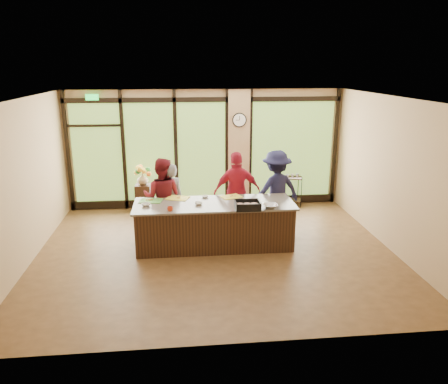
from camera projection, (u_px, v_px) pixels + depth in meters
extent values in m
plane|color=#4D331B|center=(216.00, 252.00, 8.69)|extent=(7.00, 7.00, 0.00)
plane|color=white|center=(215.00, 98.00, 7.85)|extent=(7.00, 7.00, 0.00)
plane|color=tan|center=(205.00, 149.00, 11.13)|extent=(7.00, 0.00, 7.00)
plane|color=tan|center=(24.00, 184.00, 7.92)|extent=(0.00, 6.00, 6.00)
plane|color=tan|center=(392.00, 174.00, 8.62)|extent=(0.00, 6.00, 6.00)
cube|color=tan|center=(239.00, 149.00, 11.16)|extent=(0.55, 0.12, 3.00)
cube|color=black|center=(205.00, 100.00, 10.73)|extent=(6.90, 0.08, 0.12)
cube|color=black|center=(206.00, 201.00, 11.47)|extent=(6.90, 0.08, 0.20)
cube|color=#19D83F|center=(92.00, 97.00, 10.40)|extent=(0.30, 0.04, 0.14)
cube|color=#436523|center=(97.00, 154.00, 10.85)|extent=(1.20, 0.02, 2.50)
cube|color=#436523|center=(150.00, 153.00, 10.98)|extent=(1.20, 0.02, 2.50)
cube|color=#436523|center=(202.00, 152.00, 11.11)|extent=(1.20, 0.02, 2.50)
cube|color=#436523|center=(292.00, 150.00, 11.34)|extent=(2.10, 0.02, 2.50)
cube|color=black|center=(68.00, 152.00, 10.75)|extent=(0.08, 0.08, 3.00)
cube|color=black|center=(124.00, 151.00, 10.88)|extent=(0.08, 0.08, 3.00)
cube|color=black|center=(176.00, 150.00, 11.01)|extent=(0.08, 0.08, 3.00)
cube|color=black|center=(227.00, 149.00, 11.14)|extent=(0.08, 0.08, 3.00)
cube|color=black|center=(250.00, 149.00, 11.20)|extent=(0.08, 0.08, 3.00)
cube|color=black|center=(335.00, 147.00, 11.42)|extent=(0.08, 0.08, 3.00)
cube|color=#301C10|center=(214.00, 226.00, 8.85)|extent=(3.10, 1.00, 0.88)
cube|color=slate|center=(214.00, 204.00, 8.72)|extent=(3.20, 1.10, 0.04)
cylinder|color=black|center=(239.00, 120.00, 10.88)|extent=(0.36, 0.04, 0.36)
cylinder|color=white|center=(239.00, 120.00, 10.87)|extent=(0.31, 0.01, 0.31)
cube|color=black|center=(240.00, 118.00, 10.85)|extent=(0.01, 0.00, 0.11)
cube|color=black|center=(238.00, 120.00, 10.86)|extent=(0.09, 0.00, 0.01)
imported|color=slate|center=(170.00, 199.00, 9.41)|extent=(0.66, 0.52, 1.58)
imported|color=maroon|center=(162.00, 197.00, 9.31)|extent=(0.95, 0.81, 1.71)
imported|color=#A91A2F|center=(237.00, 192.00, 9.57)|extent=(1.08, 0.52, 1.79)
imported|color=#181936|center=(276.00, 190.00, 9.69)|extent=(1.30, 0.98, 1.79)
cube|color=black|center=(248.00, 207.00, 8.35)|extent=(0.48, 0.37, 0.08)
imported|color=silver|center=(270.00, 206.00, 8.42)|extent=(0.32, 0.32, 0.07)
cube|color=#4F9736|center=(151.00, 201.00, 8.84)|extent=(0.49, 0.40, 0.01)
cube|color=yellow|center=(178.00, 198.00, 9.02)|extent=(0.53, 0.46, 0.01)
cube|color=yellow|center=(231.00, 197.00, 9.12)|extent=(0.49, 0.43, 0.01)
imported|color=silver|center=(146.00, 205.00, 8.53)|extent=(0.19, 0.19, 0.05)
imported|color=silver|center=(199.00, 204.00, 8.61)|extent=(0.17, 0.17, 0.05)
imported|color=silver|center=(205.00, 197.00, 9.08)|extent=(0.18, 0.18, 0.03)
imported|color=red|center=(170.00, 209.00, 8.23)|extent=(0.14, 0.14, 0.08)
cube|color=#301C10|center=(144.00, 199.00, 10.83)|extent=(0.40, 0.40, 0.74)
imported|color=#977D52|center=(143.00, 179.00, 10.69)|extent=(0.32, 0.32, 0.28)
cube|color=#301C10|center=(289.00, 200.00, 11.48)|extent=(0.71, 0.53, 0.03)
cube|color=#301C10|center=(290.00, 177.00, 11.31)|extent=(0.71, 0.53, 0.03)
cylinder|color=black|center=(280.00, 193.00, 11.23)|extent=(0.02, 0.02, 0.81)
cylinder|color=black|center=(301.00, 192.00, 11.29)|extent=(0.02, 0.02, 0.81)
cylinder|color=black|center=(277.00, 189.00, 11.54)|extent=(0.02, 0.02, 0.81)
cylinder|color=black|center=(298.00, 189.00, 11.60)|extent=(0.02, 0.02, 0.81)
imported|color=silver|center=(282.00, 176.00, 11.28)|extent=(0.11, 0.11, 0.08)
imported|color=silver|center=(287.00, 175.00, 11.29)|extent=(0.11, 0.11, 0.08)
imported|color=silver|center=(292.00, 175.00, 11.31)|extent=(0.11, 0.11, 0.08)
imported|color=silver|center=(297.00, 175.00, 11.32)|extent=(0.11, 0.11, 0.08)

